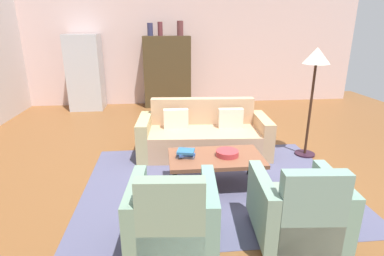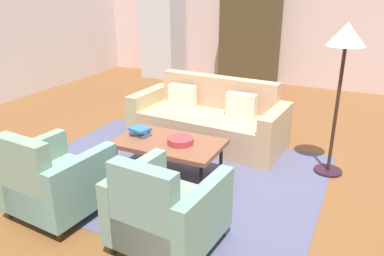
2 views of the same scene
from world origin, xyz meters
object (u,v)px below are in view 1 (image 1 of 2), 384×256
object	(u,v)px
vase_tall	(150,29)
vase_small	(180,28)
coffee_table	(216,159)
book_stack	(186,153)
fruit_bowl	(227,153)
refrigerator	(86,72)
floor_lamp	(316,66)
armchair_left	(173,219)
cabinet	(167,72)
vase_round	(160,29)
couch	(203,135)
armchair_right	(299,211)

from	to	relation	value
vase_tall	vase_small	distance (m)	0.75
coffee_table	book_stack	bearing A→B (deg)	177.67
fruit_bowl	refrigerator	distance (m)	5.16
vase_tall	refrigerator	bearing A→B (deg)	-176.54
fruit_bowl	floor_lamp	world-z (taller)	floor_lamp
armchair_left	fruit_bowl	size ratio (longest dim) A/B	3.01
armchair_left	vase_small	distance (m)	5.90
cabinet	vase_round	world-z (taller)	vase_round
book_stack	floor_lamp	distance (m)	2.42
coffee_table	vase_round	size ratio (longest dim) A/B	3.60
couch	vase_tall	world-z (taller)	vase_tall
vase_tall	vase_small	bearing A→B (deg)	0.00
refrigerator	floor_lamp	bearing A→B (deg)	-39.89
coffee_table	refrigerator	distance (m)	5.09
armchair_right	vase_round	bearing A→B (deg)	107.17
coffee_table	armchair_right	size ratio (longest dim) A/B	1.36
fruit_bowl	floor_lamp	distance (m)	2.00
book_stack	cabinet	size ratio (longest dim) A/B	0.14
cabinet	armchair_right	bearing A→B (deg)	-79.16
book_stack	coffee_table	bearing A→B (deg)	-2.33
armchair_right	coffee_table	bearing A→B (deg)	121.87
armchair_right	vase_tall	distance (m)	6.06
coffee_table	cabinet	bearing A→B (deg)	96.21
armchair_left	vase_round	distance (m)	5.88
armchair_right	cabinet	bearing A→B (deg)	105.71
couch	armchair_left	xyz separation A→B (m)	(-0.61, -2.35, 0.06)
couch	fruit_bowl	world-z (taller)	couch
couch	armchair_right	size ratio (longest dim) A/B	2.45
couch	fruit_bowl	size ratio (longest dim) A/B	7.37
vase_small	book_stack	bearing A→B (deg)	-93.13
vase_tall	floor_lamp	world-z (taller)	vase_tall
couch	book_stack	distance (m)	1.25
book_stack	vase_small	world-z (taller)	vase_small
fruit_bowl	vase_tall	bearing A→B (deg)	103.04
vase_tall	floor_lamp	size ratio (longest dim) A/B	0.18
coffee_table	fruit_bowl	distance (m)	0.17
cabinet	refrigerator	xyz separation A→B (m)	(-2.05, -0.10, 0.03)
coffee_table	cabinet	distance (m)	4.54
armchair_left	floor_lamp	bearing A→B (deg)	47.07
vase_small	floor_lamp	world-z (taller)	vase_small
coffee_table	vase_tall	world-z (taller)	vase_tall
floor_lamp	armchair_left	bearing A→B (deg)	-137.90
vase_round	refrigerator	bearing A→B (deg)	-176.99
fruit_bowl	floor_lamp	bearing A→B (deg)	30.23
book_stack	floor_lamp	xyz separation A→B (m)	(2.04, 0.86, 0.97)
vase_small	couch	bearing A→B (deg)	-87.49
cabinet	coffee_table	bearing A→B (deg)	-83.79
coffee_table	vase_small	xyz separation A→B (m)	(-0.14, 4.48, 1.59)
cabinet	refrigerator	size ratio (longest dim) A/B	0.97
couch	vase_small	distance (m)	3.71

